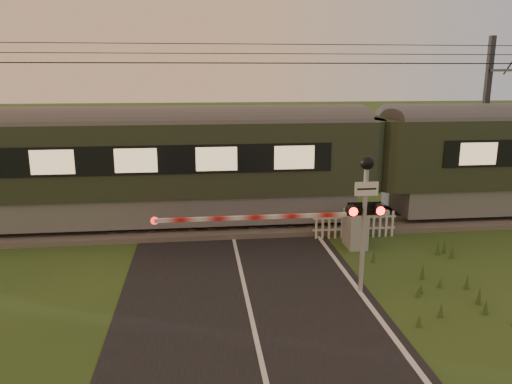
{
  "coord_description": "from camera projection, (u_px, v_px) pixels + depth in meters",
  "views": [
    {
      "loc": [
        -1.05,
        -10.25,
        5.21
      ],
      "look_at": [
        0.53,
        3.2,
        1.95
      ],
      "focal_mm": 35.0,
      "sensor_mm": 36.0,
      "label": 1
    }
  ],
  "objects": [
    {
      "name": "overhead_wires",
      "position": [
        228.0,
        56.0,
        16.17
      ],
      "size": [
        120.0,
        0.62,
        0.62
      ],
      "color": "black",
      "rests_on": "ground"
    },
    {
      "name": "track_bed",
      "position": [
        230.0,
        223.0,
        17.5
      ],
      "size": [
        140.0,
        3.4,
        0.39
      ],
      "color": "#47423D",
      "rests_on": "ground"
    },
    {
      "name": "crossing_signal",
      "position": [
        365.0,
        200.0,
        11.63
      ],
      "size": [
        0.85,
        0.35,
        3.35
      ],
      "color": "gray",
      "rests_on": "ground"
    },
    {
      "name": "road",
      "position": [
        251.0,
        314.0,
        11.01
      ],
      "size": [
        6.0,
        140.0,
        0.03
      ],
      "color": "black",
      "rests_on": "ground"
    },
    {
      "name": "picket_fence",
      "position": [
        355.0,
        225.0,
        16.02
      ],
      "size": [
        2.74,
        0.07,
        0.86
      ],
      "color": "silver",
      "rests_on": "ground"
    },
    {
      "name": "catenary_mast",
      "position": [
        485.0,
        117.0,
        20.04
      ],
      "size": [
        0.21,
        2.45,
        6.6
      ],
      "color": "#2D2D30",
      "rests_on": "ground"
    },
    {
      "name": "boom_gate",
      "position": [
        345.0,
        227.0,
        15.11
      ],
      "size": [
        7.14,
        0.87,
        1.15
      ],
      "color": "gray",
      "rests_on": "ground"
    },
    {
      "name": "ground",
      "position": [
        249.0,
        309.0,
        11.24
      ],
      "size": [
        160.0,
        160.0,
        0.0
      ],
      "primitive_type": "plane",
      "color": "#2D481B",
      "rests_on": "ground"
    },
    {
      "name": "train",
      "position": [
        373.0,
        160.0,
        17.57
      ],
      "size": [
        40.87,
        2.82,
        3.8
      ],
      "color": "slate",
      "rests_on": "ground"
    }
  ]
}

